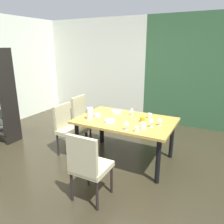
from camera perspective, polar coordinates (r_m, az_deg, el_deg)
The scene contains 19 objects.
ground_plane at distance 3.76m, azimuth -6.04°, elevation -14.41°, with size 6.24×5.71×0.02m, color #2D281B.
back_panel_interior at distance 6.46m, azimuth -4.51°, elevation 11.50°, with size 3.07×0.10×2.66m, color silver.
garden_window_panel at distance 5.50m, azimuth 24.73°, elevation 9.05°, with size 3.17×0.10×2.66m, color #325A38.
dining_table at distance 3.73m, azimuth 3.53°, elevation -3.17°, with size 1.62×1.06×0.74m.
chair_head_near at distance 2.81m, azimuth -6.26°, elevation -13.45°, with size 0.44×0.44×0.94m.
chair_left_far at distance 4.46m, azimuth -7.34°, elevation -1.53°, with size 0.45×0.44×0.97m.
chair_left_near at distance 4.08m, azimuth -11.34°, elevation -3.76°, with size 0.45×0.44×0.92m.
wine_glass_right at distance 3.21m, azimuth 3.85°, elevation -2.80°, with size 0.07×0.07×0.16m.
wine_glass_left at distance 3.48m, azimuth 12.41°, elevation -1.96°, with size 0.07×0.07×0.13m.
wine_glass_south at distance 3.38m, azimuth 10.32°, elevation -2.05°, with size 0.07×0.07×0.16m.
wine_glass_center at distance 3.90m, azimuth 5.21°, elevation 0.53°, with size 0.07×0.07×0.14m.
serving_bowl_east at distance 3.86m, azimuth -3.84°, elevation -0.80°, with size 0.12×0.12×0.05m, color silver.
serving_bowl_west at distance 4.06m, azimuth 1.12°, elevation 0.08°, with size 0.19×0.19×0.04m, color white.
serving_bowl_north at distance 3.56m, azimuth -0.65°, elevation -2.38°, with size 0.17×0.17×0.05m, color white.
cup_rear at distance 3.32m, azimuth 8.13°, elevation -3.53°, with size 0.08×0.08×0.10m, color white.
cup_near_shelf at distance 3.61m, azimuth 7.94°, elevation -1.97°, with size 0.08×0.08×0.08m, color #AF9313.
cup_front at distance 3.80m, azimuth 9.79°, elevation -0.98°, with size 0.07×0.07×0.09m, color silver.
cup_corner at distance 3.19m, azimuth 6.50°, elevation -4.48°, with size 0.07×0.07×0.08m, color #FEF2D0.
pitcher_near_window at distance 3.71m, azimuth -5.79°, elevation -0.36°, with size 0.12×0.11×0.20m.
Camera 1 is at (1.81, -2.65, 1.95)m, focal length 35.00 mm.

